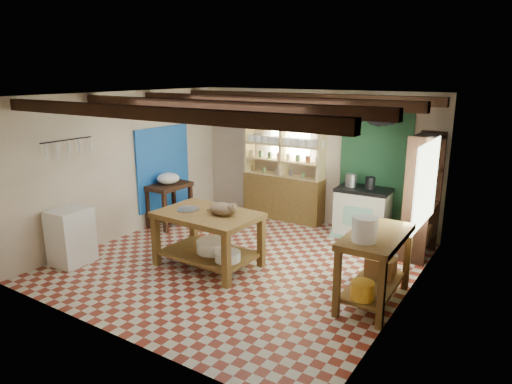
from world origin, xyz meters
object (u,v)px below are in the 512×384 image
Objects in this scene: right_counter at (374,268)px; cat at (222,209)px; stove at (363,213)px; white_cabinet at (71,236)px; work_table at (208,239)px; prep_table at (169,205)px.

cat is at bearing -176.20° from right_counter.
stove is at bearing 112.07° from right_counter.
white_cabinet is 4.59m from right_counter.
white_cabinet is at bearing -148.68° from work_table.
cat is (0.25, 0.04, 0.52)m from work_table.
work_table is 1.15× the size of right_counter.
cat reaches higher than white_cabinet.
stove is 1.06× the size of white_cabinet.
cat is at bearing -26.00° from prep_table.
cat reaches higher than stove.
right_counter reaches higher than stove.
prep_table is at bearing 150.46° from work_table.
work_table is 2.16m from white_cabinet.
prep_table is 0.63× the size of right_counter.
work_table is 1.72× the size of white_cabinet.
work_table is 2.16m from prep_table.
right_counter is at bearing -10.22° from prep_table.
white_cabinet is at bearing -160.76° from cat.
work_table is 1.62× the size of stove.
stove is 2.49m from right_counter.
prep_table is 0.95× the size of white_cabinet.
right_counter reaches higher than work_table.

